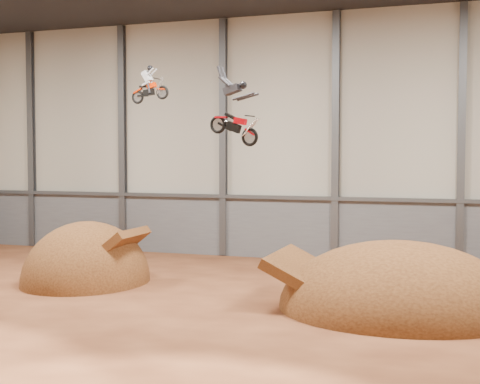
% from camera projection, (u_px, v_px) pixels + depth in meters
% --- Properties ---
extents(floor, '(40.00, 40.00, 0.00)m').
position_uv_depth(floor, '(171.00, 317.00, 24.62)').
color(floor, '#532816').
rests_on(floor, ground).
extents(back_wall, '(40.00, 0.10, 14.00)m').
position_uv_depth(back_wall, '(279.00, 137.00, 38.43)').
color(back_wall, '#B3AE9F').
rests_on(back_wall, ground).
extents(lower_band_back, '(39.80, 0.18, 3.50)m').
position_uv_depth(lower_band_back, '(278.00, 228.00, 38.62)').
color(lower_band_back, slate).
rests_on(lower_band_back, ground).
extents(steel_rail, '(39.80, 0.35, 0.20)m').
position_uv_depth(steel_rail, '(278.00, 197.00, 38.38)').
color(steel_rail, '#47494F').
rests_on(steel_rail, lower_band_back).
extents(steel_column_0, '(0.40, 0.36, 13.90)m').
position_uv_depth(steel_column_0, '(31.00, 139.00, 43.55)').
color(steel_column_0, '#47494F').
rests_on(steel_column_0, ground).
extents(steel_column_1, '(0.40, 0.36, 13.90)m').
position_uv_depth(steel_column_1, '(122.00, 139.00, 41.42)').
color(steel_column_1, '#47494F').
rests_on(steel_column_1, ground).
extents(steel_column_2, '(0.40, 0.36, 13.90)m').
position_uv_depth(steel_column_2, '(223.00, 138.00, 39.30)').
color(steel_column_2, '#47494F').
rests_on(steel_column_2, ground).
extents(steel_column_3, '(0.40, 0.36, 13.90)m').
position_uv_depth(steel_column_3, '(336.00, 137.00, 37.18)').
color(steel_column_3, '#47494F').
rests_on(steel_column_3, ground).
extents(steel_column_4, '(0.40, 0.36, 13.90)m').
position_uv_depth(steel_column_4, '(462.00, 136.00, 35.06)').
color(steel_column_4, '#47494F').
rests_on(steel_column_4, ground).
extents(takeoff_ramp, '(5.75, 6.63, 5.75)m').
position_uv_depth(takeoff_ramp, '(87.00, 282.00, 31.38)').
color(takeoff_ramp, '#432310').
rests_on(takeoff_ramp, ground).
extents(landing_ramp, '(9.31, 8.24, 5.37)m').
position_uv_depth(landing_ramp, '(399.00, 310.00, 25.72)').
color(landing_ramp, '#432310').
rests_on(landing_ramp, ground).
extents(fmx_rider_a, '(2.30, 1.05, 2.05)m').
position_uv_depth(fmx_rider_a, '(151.00, 82.00, 31.31)').
color(fmx_rider_a, red).
extents(fmx_rider_b, '(3.70, 1.57, 3.35)m').
position_uv_depth(fmx_rider_b, '(231.00, 107.00, 25.67)').
color(fmx_rider_b, '#C6030C').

